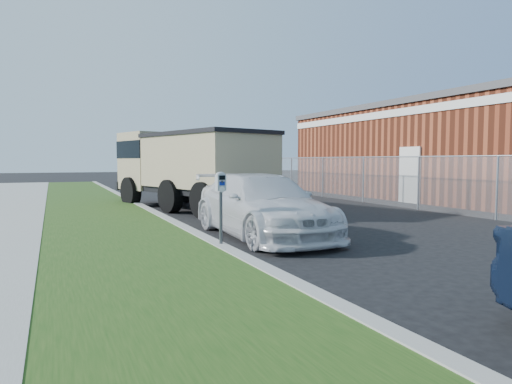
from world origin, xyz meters
name	(u,v)px	position (x,y,z in m)	size (l,w,h in m)	color
ground	(337,241)	(0.00, 0.00, 0.00)	(120.00, 120.00, 0.00)	black
streetside	(43,242)	(-5.57, 2.00, 0.07)	(6.12, 50.00, 0.15)	gray
chainlink_fence	(364,171)	(6.00, 7.00, 1.26)	(0.06, 30.06, 30.00)	slate
brick_building	(454,151)	(12.00, 8.00, 2.13)	(9.20, 14.20, 4.17)	maroon
parking_meter	(221,192)	(-2.57, -0.03, 1.10)	(0.20, 0.15, 1.34)	#3F4247
white_wagon	(262,205)	(-1.14, 1.23, 0.69)	(1.92, 4.73, 1.37)	silver
dump_truck	(188,165)	(-1.02, 7.66, 1.52)	(4.39, 7.33, 2.71)	black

